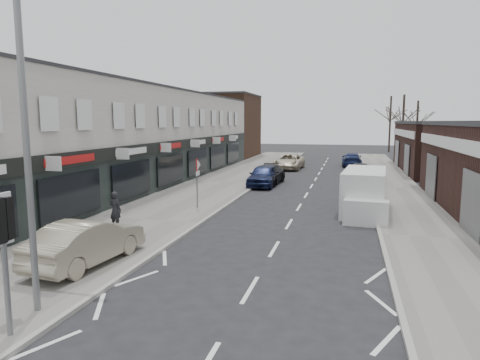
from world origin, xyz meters
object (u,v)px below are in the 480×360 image
Objects in this scene: traffic_light at (2,231)px; sedan_on_pavement at (87,242)px; parked_car_right_c at (352,160)px; parked_car_right_a at (362,177)px; parked_car_left_a at (263,176)px; warning_sign at (198,169)px; street_lamp at (31,125)px; parked_car_left_c at (289,162)px; white_van at (364,193)px; pedestrian at (115,210)px; parked_car_left_b at (268,175)px; parked_car_right_b at (360,170)px.

sedan_on_pavement is at bearing 103.79° from traffic_light.
parked_car_right_c is (8.40, 34.57, -0.14)m from sedan_on_pavement.
parked_car_left_a is at bearing 11.44° from parked_car_right_a.
warning_sign is 0.61× the size of sedan_on_pavement.
parked_car_left_c is at bearing 87.62° from street_lamp.
white_van is 8.75m from parked_car_right_a.
pedestrian is 0.30× the size of parked_car_left_c.
traffic_light reaches higher than parked_car_left_a.
parked_car_left_b reaches higher than parked_car_right_b.
white_van is at bearing 92.01° from parked_car_right_b.
parked_car_left_a reaches higher than parked_car_right_b.
sedan_on_pavement is (-1.12, 4.55, -1.57)m from traffic_light.
parked_car_right_a is (6.82, -0.32, 0.10)m from parked_car_left_b.
traffic_light is 0.58× the size of parked_car_left_c.
parked_car_left_b is 10.46m from parked_car_left_c.
parked_car_left_a is 17.20m from parked_car_right_c.
parked_car_right_c is at bearing 78.94° from street_lamp.
pedestrian is 0.33× the size of parked_car_right_a.
warning_sign is 10.61m from parked_car_left_b.
white_van is (7.93, 14.07, -3.56)m from street_lamp.
parked_car_right_c reaches higher than parked_car_left_b.
parked_car_left_b is at bearing 86.50° from parked_car_left_a.
traffic_light is 23.17m from parked_car_left_a.
parked_car_left_c is at bearing 84.43° from warning_sign.
white_van is at bearing -136.00° from pedestrian.
pedestrian reaches higher than parked_car_right_c.
parked_car_right_a is 1.18× the size of parked_car_right_b.
parked_car_right_a reaches higher than parked_car_right_b.
street_lamp is 1.74× the size of parked_car_left_a.
pedestrian reaches higher than parked_car_right_a.
warning_sign reaches higher than white_van.
parked_car_right_b is (6.82, 4.74, -0.00)m from parked_car_left_b.
parked_car_left_a is (3.68, 14.17, -0.14)m from pedestrian.
parked_car_left_c is (1.40, 33.60, -3.87)m from street_lamp.
sedan_on_pavement is 4.65m from pedestrian.
parked_car_right_c is (7.28, 39.11, -1.71)m from traffic_light.
parked_car_left_a is at bearing 87.52° from traffic_light.
traffic_light is at bearing 77.23° from parked_car_right_b.
parked_car_left_c is 7.39m from parked_car_right_c.
parked_car_left_b is at bearing 87.02° from street_lamp.
sedan_on_pavement is at bearing -93.32° from parked_car_left_b.
pedestrian is at bearing -104.37° from parked_car_left_a.
sedan_on_pavement is at bearing -92.07° from parked_car_left_c.
parked_car_left_a is 0.85× the size of parked_car_left_c.
sedan_on_pavement is (-0.99, 3.33, -3.77)m from street_lamp.
parked_car_right_a is at bearing 92.42° from parked_car_right_b.
traffic_light is 4.94m from sedan_on_pavement.
traffic_light is 0.68× the size of parked_car_left_a.
parked_car_left_b is (1.84, 10.34, -1.50)m from warning_sign.
parked_car_left_b is at bearing 1.01° from parked_car_right_a.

